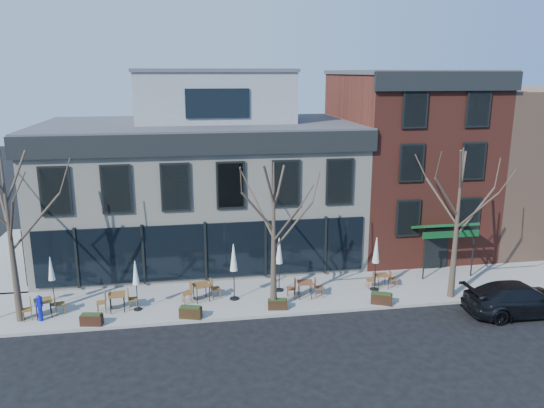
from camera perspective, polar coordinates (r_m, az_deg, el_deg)
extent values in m
plane|color=black|center=(28.95, -7.06, -8.57)|extent=(120.00, 120.00, 0.00)
cube|color=gray|center=(27.24, 0.08, -9.78)|extent=(33.50, 4.70, 0.15)
cube|color=gray|center=(36.07, -25.73, -5.17)|extent=(4.50, 12.00, 0.15)
cube|color=beige|center=(32.53, -7.66, 1.35)|extent=(18.00, 10.00, 8.00)
cube|color=#47474C|center=(31.89, -7.89, 8.46)|extent=(18.30, 10.30, 0.30)
cube|color=black|center=(26.86, -7.53, 6.38)|extent=(18.30, 0.25, 1.10)
cube|color=black|center=(32.99, -24.01, 6.70)|extent=(0.25, 10.30, 1.10)
cube|color=black|center=(28.22, -7.17, -5.05)|extent=(17.20, 0.12, 3.00)
cube|color=black|center=(33.11, -23.36, -3.24)|extent=(0.12, 7.50, 3.00)
cube|color=gray|center=(32.82, -6.26, 11.38)|extent=(9.00, 6.50, 3.00)
cube|color=maroon|center=(35.07, 14.06, 4.47)|extent=(8.00, 10.00, 11.00)
cube|color=#47474C|center=(34.62, 14.62, 13.56)|extent=(8.20, 10.20, 0.25)
cube|color=black|center=(30.00, 18.56, 12.42)|extent=(8.20, 0.25, 1.00)
cube|color=#0E3E1A|center=(30.47, 18.07, -2.24)|extent=(3.20, 1.66, 0.67)
cube|color=black|center=(31.62, 17.19, -4.72)|extent=(1.40, 0.10, 2.50)
cube|color=#8C664C|center=(40.95, 26.46, 4.03)|extent=(12.00, 12.00, 10.00)
cone|color=#382B21|center=(25.71, -26.33, -3.17)|extent=(0.34, 0.34, 7.92)
cylinder|color=#382B21|center=(25.44, -24.05, -1.77)|extent=(2.23, 0.50, 2.48)
cylinder|color=#382B21|center=(26.49, -26.92, -0.45)|extent=(1.03, 2.05, 2.14)
cylinder|color=#382B21|center=(24.45, -26.19, -1.69)|extent=(1.03, 2.04, 2.28)
cone|color=#382B21|center=(24.31, 0.17, -3.69)|extent=(0.34, 0.34, 7.04)
cylinder|color=#382B21|center=(24.49, 2.30, -2.33)|extent=(2.00, 0.46, 2.21)
cylinder|color=#382B21|center=(24.81, -1.07, -1.12)|extent=(0.93, 1.84, 1.91)
cylinder|color=#382B21|center=(23.56, -1.51, -0.80)|extent=(1.61, 0.68, 1.97)
cylinder|color=#382B21|center=(23.33, 1.49, -2.31)|extent=(0.93, 1.83, 2.03)
cone|color=#382B21|center=(27.16, 19.26, -2.11)|extent=(0.34, 0.34, 7.48)
cylinder|color=#382B21|center=(27.67, 21.01, -0.81)|extent=(2.12, 0.48, 2.35)
cylinder|color=#382B21|center=(27.51, 17.75, 0.31)|extent=(0.98, 1.94, 2.03)
cylinder|color=#382B21|center=(26.19, 18.28, 0.69)|extent=(1.71, 0.71, 2.09)
cylinder|color=#382B21|center=(26.39, 21.15, -0.73)|extent=(0.98, 1.94, 2.16)
imported|color=black|center=(27.68, 25.08, -9.23)|extent=(5.28, 2.15, 1.53)
cylinder|color=#0D16AE|center=(26.50, -23.63, -10.77)|extent=(0.19, 0.19, 0.67)
cube|color=#0D16AE|center=(26.27, -23.76, -9.62)|extent=(0.25, 0.22, 0.48)
cone|color=#0D16AE|center=(26.17, -23.82, -9.04)|extent=(0.25, 0.25, 0.12)
cube|color=brown|center=(26.69, -23.44, -9.52)|extent=(0.95, 0.95, 0.04)
cylinder|color=black|center=(26.56, -23.96, -10.62)|extent=(0.04, 0.04, 0.78)
cylinder|color=black|center=(26.57, -22.65, -10.47)|extent=(0.04, 0.04, 0.78)
cylinder|color=black|center=(27.11, -24.04, -10.12)|extent=(0.04, 0.04, 0.78)
cylinder|color=black|center=(27.13, -22.76, -9.98)|extent=(0.04, 0.04, 0.78)
cube|color=brown|center=(26.16, -16.36, -9.33)|extent=(0.84, 0.84, 0.04)
cylinder|color=black|center=(26.05, -16.99, -10.45)|extent=(0.04, 0.04, 0.79)
cylinder|color=black|center=(26.03, -15.62, -10.37)|extent=(0.04, 0.04, 0.79)
cylinder|color=black|center=(26.62, -16.96, -9.91)|extent=(0.04, 0.04, 0.79)
cylinder|color=black|center=(26.59, -15.62, -9.84)|extent=(0.04, 0.04, 0.79)
cube|color=brown|center=(26.40, -7.62, -8.62)|extent=(0.94, 0.94, 0.04)
cylinder|color=black|center=(26.22, -8.06, -9.78)|extent=(0.04, 0.04, 0.80)
cylinder|color=black|center=(26.37, -6.74, -9.59)|extent=(0.04, 0.04, 0.80)
cylinder|color=black|center=(26.77, -8.42, -9.28)|extent=(0.04, 0.04, 0.80)
cylinder|color=black|center=(26.92, -7.13, -9.10)|extent=(0.04, 0.04, 0.80)
cube|color=brown|center=(26.58, 3.59, -8.42)|extent=(0.82, 0.82, 0.04)
cylinder|color=black|center=(26.42, 3.00, -9.48)|extent=(0.04, 0.04, 0.77)
cylinder|color=black|center=(26.50, 4.31, -9.44)|extent=(0.04, 0.04, 0.77)
cylinder|color=black|center=(26.97, 2.85, -8.98)|extent=(0.04, 0.04, 0.77)
cylinder|color=black|center=(27.04, 4.13, -8.93)|extent=(0.04, 0.04, 0.77)
cube|color=brown|center=(28.31, 11.76, -7.49)|extent=(0.69, 0.69, 0.04)
cylinder|color=black|center=(28.13, 11.38, -8.37)|extent=(0.04, 0.04, 0.67)
cylinder|color=black|center=(28.28, 12.40, -8.29)|extent=(0.04, 0.04, 0.67)
cylinder|color=black|center=(28.59, 11.06, -7.98)|extent=(0.04, 0.04, 0.67)
cylinder|color=black|center=(28.74, 12.07, -7.91)|extent=(0.04, 0.04, 0.67)
cylinder|color=black|center=(28.04, -22.33, -9.95)|extent=(0.39, 0.39, 0.05)
cylinder|color=black|center=(27.68, -22.51, -8.15)|extent=(0.04, 0.04, 1.95)
cone|color=silver|center=(27.38, -22.68, -6.42)|extent=(0.32, 0.32, 1.15)
cylinder|color=black|center=(26.29, -14.22, -10.91)|extent=(0.39, 0.39, 0.05)
cylinder|color=black|center=(25.91, -14.35, -9.00)|extent=(0.04, 0.04, 1.96)
cone|color=white|center=(25.58, -14.47, -7.16)|extent=(0.32, 0.32, 1.16)
cylinder|color=black|center=(26.67, -4.07, -10.11)|extent=(0.46, 0.46, 0.06)
cylinder|color=black|center=(26.24, -4.11, -7.88)|extent=(0.05, 0.05, 2.29)
cone|color=silver|center=(25.87, -4.15, -5.74)|extent=(0.37, 0.37, 1.35)
cylinder|color=black|center=(27.58, 0.76, -9.23)|extent=(0.45, 0.45, 0.06)
cylinder|color=black|center=(27.16, 0.77, -7.09)|extent=(0.05, 0.05, 2.27)
cone|color=silver|center=(26.81, 0.78, -5.03)|extent=(0.37, 0.37, 1.34)
cylinder|color=black|center=(28.15, 10.94, -9.00)|extent=(0.45, 0.45, 0.06)
cylinder|color=black|center=(27.75, 11.05, -6.89)|extent=(0.05, 0.05, 2.27)
cone|color=beige|center=(27.40, 11.15, -4.88)|extent=(0.37, 0.37, 1.34)
cube|color=#321A10|center=(25.32, -18.83, -11.72)|extent=(1.01, 0.55, 0.48)
cube|color=#1E3314|center=(25.22, -18.88, -11.19)|extent=(0.90, 0.46, 0.08)
cube|color=#312110|center=(24.93, -8.74, -11.48)|extent=(1.08, 0.65, 0.50)
cube|color=#1E3314|center=(24.82, -8.77, -10.91)|extent=(0.96, 0.55, 0.08)
cube|color=black|center=(25.50, 0.61, -10.76)|extent=(0.94, 0.47, 0.45)
cube|color=#1E3314|center=(25.40, 0.61, -10.26)|extent=(0.85, 0.38, 0.07)
cube|color=black|center=(26.55, 11.70, -9.97)|extent=(1.09, 0.78, 0.51)
cube|color=#1E3314|center=(26.44, 11.73, -9.42)|extent=(0.97, 0.67, 0.08)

